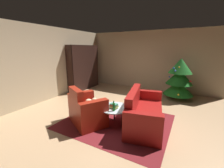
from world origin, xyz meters
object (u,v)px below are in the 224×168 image
book_stack_on_table (114,106)px  decorated_tree (179,78)px  bookshelf_unit (85,67)px  coffee_table (115,109)px  couch_red (143,113)px  bottle_on_table (114,107)px  armchair_red (86,111)px

book_stack_on_table → decorated_tree: (1.23, 2.83, 0.30)m
bookshelf_unit → coffee_table: (2.77, -2.33, -0.60)m
coffee_table → decorated_tree: bearing=66.1°
book_stack_on_table → bookshelf_unit: bearing=139.2°
couch_red → coffee_table: size_ratio=2.43×
couch_red → bookshelf_unit: bearing=149.2°
bottle_on_table → couch_red: bearing=40.6°
couch_red → book_stack_on_table: (-0.64, -0.35, 0.19)m
bottle_on_table → armchair_red: bearing=-169.2°
bookshelf_unit → book_stack_on_table: bookshelf_unit is taller
armchair_red → bottle_on_table: (0.71, 0.13, 0.19)m
armchair_red → bottle_on_table: bearing=10.8°
armchair_red → coffee_table: bearing=27.7°
decorated_tree → couch_red: bearing=-103.2°
couch_red → decorated_tree: bearing=76.8°
armchair_red → couch_red: size_ratio=0.65×
bookshelf_unit → couch_red: (3.42, -2.04, -0.70)m
couch_red → bottle_on_table: couch_red is taller
book_stack_on_table → coffee_table: bearing=94.2°
bookshelf_unit → decorated_tree: 4.02m
bottle_on_table → decorated_tree: (1.15, 2.97, 0.26)m
armchair_red → decorated_tree: (1.87, 3.10, 0.45)m
bookshelf_unit → decorated_tree: bookshelf_unit is taller
bottle_on_table → book_stack_on_table: bearing=116.8°
decorated_tree → bookshelf_unit: bearing=-173.8°
coffee_table → decorated_tree: decorated_tree is taller
couch_red → book_stack_on_table: 0.76m
bookshelf_unit → book_stack_on_table: bearing=-40.8°
bookshelf_unit → bottle_on_table: size_ratio=8.02×
decorated_tree → coffee_table: bearing=-113.9°
bookshelf_unit → armchair_red: 3.48m
book_stack_on_table → couch_red: bearing=28.7°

